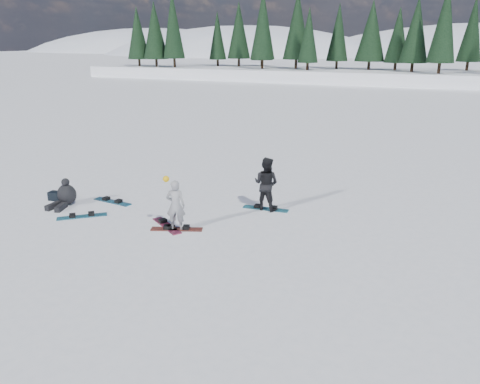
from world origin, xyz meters
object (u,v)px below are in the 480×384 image
snowboarder_man (266,184)px  snowboard_loose_a (82,216)px  seated_rider (66,195)px  snowboard_loose_b (167,226)px  gear_bag (56,196)px  snowboard_loose_c (112,202)px  snowboarder_woman (175,205)px

snowboarder_man → snowboard_loose_a: snowboarder_man is taller
seated_rider → snowboard_loose_b: bearing=-13.9°
gear_bag → snowboard_loose_c: gear_bag is taller
snowboarder_man → snowboard_loose_c: (-5.05, -1.38, -0.85)m
snowboard_loose_a → gear_bag: bearing=114.0°
gear_bag → snowboard_loose_c: size_ratio=0.30×
snowboarder_man → gear_bag: snowboarder_man is taller
snowboard_loose_c → snowboarder_man: bearing=22.1°
snowboarder_woman → snowboard_loose_c: (-3.26, 1.27, -0.75)m
snowboard_loose_b → snowboard_loose_c: same height
gear_bag → snowboard_loose_a: (1.94, -0.94, -0.14)m
snowboarder_woman → gear_bag: snowboarder_woman is taller
snowboard_loose_c → gear_bag: bearing=-156.1°
gear_bag → snowboard_loose_c: 2.01m
gear_bag → snowboard_loose_a: 2.16m
gear_bag → snowboard_loose_c: (1.92, 0.59, -0.14)m
snowboarder_woman → gear_bag: size_ratio=3.64×
snowboard_loose_a → snowboard_loose_c: same height
snowboard_loose_a → snowboard_loose_c: size_ratio=1.00×
snowboarder_woman → snowboarder_man: size_ratio=0.94×
snowboard_loose_c → seated_rider: bearing=-138.3°
seated_rider → snowboard_loose_b: seated_rider is taller
seated_rider → snowboarder_man: bearing=9.9°
snowboarder_woman → snowboarder_man: (1.79, 2.65, 0.10)m
gear_bag → snowboard_loose_b: (4.77, -0.56, -0.14)m
snowboarder_woman → seated_rider: size_ratio=1.45×
snowboard_loose_b → snowboard_loose_a: bearing=-138.0°
snowboarder_woman → gear_bag: 5.26m
snowboarder_man → snowboard_loose_c: snowboarder_man is taller
gear_bag → snowboard_loose_a: bearing=-25.9°
snowboard_loose_b → gear_bag: bearing=-152.3°
seated_rider → snowboard_loose_a: size_ratio=0.75×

